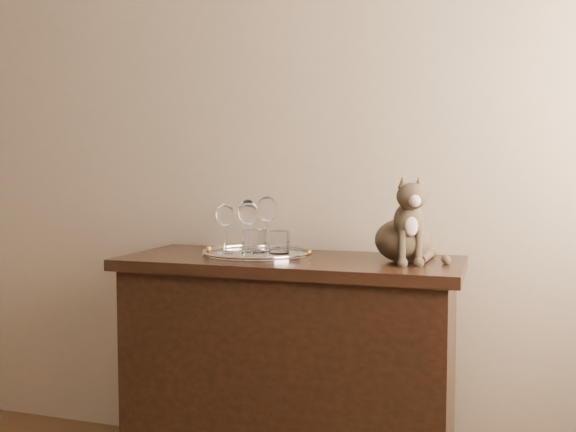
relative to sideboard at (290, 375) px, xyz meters
name	(u,v)px	position (x,y,z in m)	size (l,w,h in m)	color
wall_back	(178,126)	(-0.60, 0.31, 0.93)	(4.00, 0.10, 2.70)	tan
sideboard	(290,375)	(0.00, 0.00, 0.00)	(1.20, 0.50, 0.85)	black
tray	(257,254)	(-0.13, 0.02, 0.43)	(0.40, 0.40, 0.01)	silver
wine_glass_a	(248,227)	(-0.20, 0.09, 0.52)	(0.07, 0.07, 0.18)	silver
wine_glass_b	(267,223)	(-0.13, 0.12, 0.54)	(0.08, 0.08, 0.20)	white
wine_glass_c	(225,228)	(-0.25, 0.01, 0.52)	(0.07, 0.07, 0.18)	silver
wine_glass_d	(248,226)	(-0.18, 0.05, 0.53)	(0.07, 0.07, 0.19)	white
tumbler_b	(254,243)	(-0.11, -0.07, 0.48)	(0.09, 0.09, 0.10)	white
tumbler_c	(279,242)	(-0.05, 0.04, 0.47)	(0.07, 0.07, 0.08)	silver
cat	(403,219)	(0.39, 0.02, 0.57)	(0.29, 0.27, 0.29)	brown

